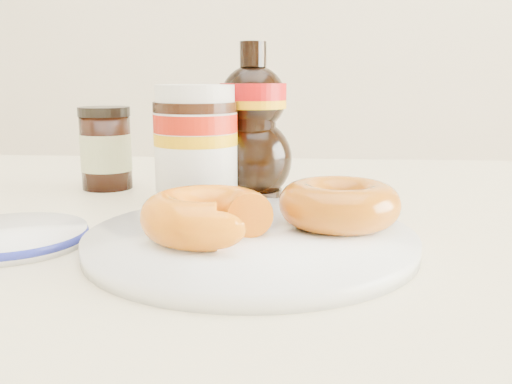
# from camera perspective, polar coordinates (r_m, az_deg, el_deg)

# --- Properties ---
(dining_table) EXTENTS (1.40, 0.90, 0.75)m
(dining_table) POSITION_cam_1_polar(r_m,az_deg,el_deg) (0.53, -2.81, -12.51)
(dining_table) COLOR beige
(dining_table) RESTS_ON ground
(plate) EXTENTS (0.26, 0.26, 0.01)m
(plate) POSITION_cam_1_polar(r_m,az_deg,el_deg) (0.45, -0.53, -4.79)
(plate) COLOR white
(plate) RESTS_ON dining_table
(donut_bitten) EXTENTS (0.12, 0.12, 0.03)m
(donut_bitten) POSITION_cam_1_polar(r_m,az_deg,el_deg) (0.43, -4.90, -2.37)
(donut_bitten) COLOR orange
(donut_bitten) RESTS_ON plate
(donut_whole) EXTENTS (0.13, 0.13, 0.04)m
(donut_whole) POSITION_cam_1_polar(r_m,az_deg,el_deg) (0.47, 8.33, -1.17)
(donut_whole) COLOR #9B580A
(donut_whole) RESTS_ON plate
(nutella_jar) EXTENTS (0.09, 0.09, 0.12)m
(nutella_jar) POSITION_cam_1_polar(r_m,az_deg,el_deg) (0.61, -6.04, 5.22)
(nutella_jar) COLOR white
(nutella_jar) RESTS_ON dining_table
(syrup_bottle) EXTENTS (0.09, 0.08, 0.17)m
(syrup_bottle) POSITION_cam_1_polar(r_m,az_deg,el_deg) (0.64, -0.29, 7.19)
(syrup_bottle) COLOR black
(syrup_bottle) RESTS_ON dining_table
(dark_jar) EXTENTS (0.06, 0.06, 0.10)m
(dark_jar) POSITION_cam_1_polar(r_m,az_deg,el_deg) (0.70, -14.77, 4.18)
(dark_jar) COLOR black
(dark_jar) RESTS_ON dining_table
(blue_rim_saucer) EXTENTS (0.12, 0.12, 0.01)m
(blue_rim_saucer) POSITION_cam_1_polar(r_m,az_deg,el_deg) (0.50, -23.33, -4.07)
(blue_rim_saucer) COLOR white
(blue_rim_saucer) RESTS_ON dining_table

